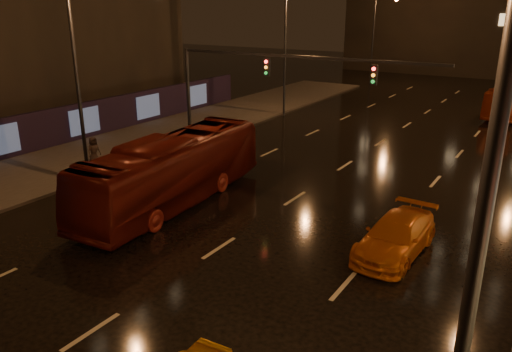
# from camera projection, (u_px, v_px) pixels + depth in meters

# --- Properties ---
(ground) EXTENTS (140.00, 140.00, 0.00)m
(ground) POSITION_uv_depth(u_px,v_px,m) (330.00, 175.00, 26.67)
(ground) COLOR black
(ground) RESTS_ON ground
(sidewalk_left) EXTENTS (7.00, 70.00, 0.15)m
(sidewalk_left) POSITION_uv_depth(u_px,v_px,m) (85.00, 158.00, 29.49)
(sidewalk_left) COLOR #38332D
(sidewalk_left) RESTS_ON ground
(traffic_signal) EXTENTS (15.31, 0.32, 6.20)m
(traffic_signal) POSITION_uv_depth(u_px,v_px,m) (251.00, 79.00, 27.70)
(traffic_signal) COLOR black
(traffic_signal) RESTS_ON ground
(streetlight_right) EXTENTS (2.64, 0.50, 10.00)m
(streetlight_right) POSITION_uv_depth(u_px,v_px,m) (419.00, 207.00, 5.69)
(streetlight_right) COLOR black
(streetlight_right) RESTS_ON ground
(bus_red) EXTENTS (3.54, 11.39, 3.12)m
(bus_red) POSITION_uv_depth(u_px,v_px,m) (173.00, 170.00, 22.53)
(bus_red) COLOR #51100B
(bus_red) RESTS_ON ground
(bus_curb) EXTENTS (2.97, 9.71, 2.66)m
(bus_curb) POSITION_uv_depth(u_px,v_px,m) (511.00, 99.00, 40.99)
(bus_curb) COLOR maroon
(bus_curb) RESTS_ON ground
(taxi_far) EXTENTS (2.13, 4.80, 1.37)m
(taxi_far) POSITION_uv_depth(u_px,v_px,m) (396.00, 236.00, 18.08)
(taxi_far) COLOR #C15A12
(taxi_far) RESTS_ON ground
(pedestrian_c) EXTENTS (0.56, 0.81, 1.58)m
(pedestrian_c) POSITION_uv_depth(u_px,v_px,m) (94.00, 151.00, 27.76)
(pedestrian_c) COLOR black
(pedestrian_c) RESTS_ON sidewalk_left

